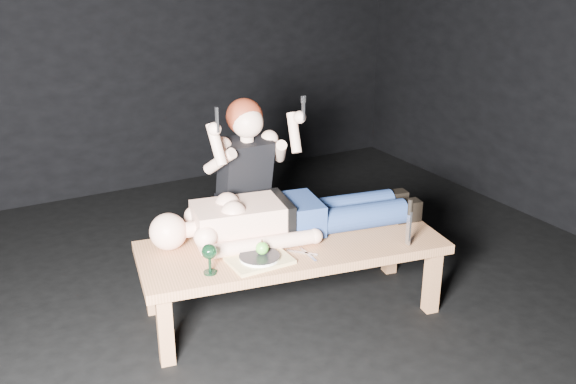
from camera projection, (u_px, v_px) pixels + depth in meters
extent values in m
plane|color=black|center=(278.00, 312.00, 3.77)|extent=(5.00, 5.00, 0.00)
plane|color=black|center=(137.00, 17.00, 5.27)|extent=(5.00, 0.00, 5.00)
cube|color=#A76D46|center=(292.00, 278.00, 3.70)|extent=(1.83, 0.94, 0.45)
cube|color=tan|center=(260.00, 260.00, 3.40)|extent=(0.33, 0.24, 0.02)
cylinder|color=white|center=(260.00, 257.00, 3.39)|extent=(0.22, 0.22, 0.02)
sphere|color=#3B9024|center=(262.00, 248.00, 3.39)|extent=(0.07, 0.07, 0.07)
cube|color=#B2B2B7|center=(240.00, 268.00, 3.33)|extent=(0.07, 0.18, 0.01)
cube|color=#B2B2B7|center=(308.00, 255.00, 3.47)|extent=(0.02, 0.19, 0.01)
cube|color=#B2B2B7|center=(302.00, 253.00, 3.50)|extent=(0.13, 0.15, 0.01)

